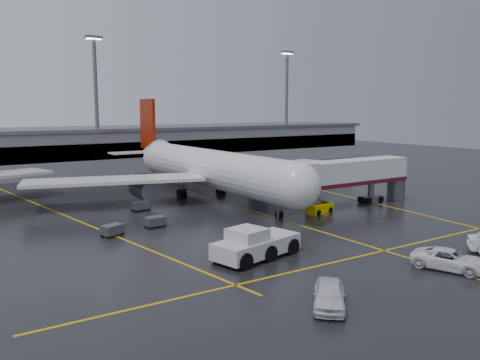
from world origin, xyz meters
TOP-DOWN VIEW (x-y plane):
  - ground at (0.00, 0.00)m, footprint 220.00×220.00m
  - apron_line_centre at (0.00, 0.00)m, footprint 0.25×90.00m
  - apron_line_stop at (0.00, -22.00)m, footprint 60.00×0.25m
  - apron_line_left at (-20.00, 10.00)m, footprint 9.99×69.35m
  - apron_line_right at (18.00, 10.00)m, footprint 7.57×69.64m
  - terminal at (0.00, 47.93)m, footprint 122.00×19.00m
  - light_mast_mid at (-5.00, 42.00)m, footprint 3.00×1.20m
  - light_mast_right at (40.00, 42.00)m, footprint 3.00×1.20m
  - main_airliner at (0.00, 9.70)m, footprint 48.80×45.60m
  - jet_bridge at (11.87, -6.00)m, footprint 19.90×3.40m
  - pushback_tractor at (-10.77, -17.57)m, footprint 8.40×4.90m
  - belt_loader at (5.97, -7.10)m, footprint 3.87×2.34m
  - service_van_a at (0.19, -28.27)m, footprint 4.51×6.31m
  - service_van_d at (-12.71, -28.49)m, footprint 4.71×4.84m
  - baggage_cart_a at (-13.25, -2.84)m, footprint 2.10×1.47m
  - baggage_cart_b at (-18.23, -3.90)m, footprint 2.34×1.94m
  - baggage_cart_c at (-11.27, 5.96)m, footprint 2.15×1.55m

SIDE VIEW (x-z plane):
  - ground at x=0.00m, z-range 0.00..0.00m
  - apron_line_centre at x=0.00m, z-range 0.00..0.02m
  - apron_line_stop at x=0.00m, z-range 0.00..0.02m
  - apron_line_left at x=-20.00m, z-range 0.00..0.02m
  - apron_line_right at x=18.00m, z-range 0.00..0.02m
  - belt_loader at x=5.97m, z-range -0.58..1.72m
  - baggage_cart_a at x=-13.25m, z-range 0.07..1.19m
  - baggage_cart_b at x=-18.23m, z-range 0.07..1.19m
  - baggage_cart_c at x=-11.27m, z-range 0.07..1.19m
  - service_van_a at x=0.19m, z-range 0.00..1.60m
  - service_van_d at x=-12.71m, z-range 0.00..1.64m
  - pushback_tractor at x=-10.77m, z-range -0.29..2.53m
  - jet_bridge at x=11.87m, z-range 0.91..6.96m
  - main_airliner at x=0.00m, z-range -2.84..11.26m
  - terminal at x=0.00m, z-range 0.02..8.62m
  - light_mast_mid at x=-5.00m, z-range 1.75..27.20m
  - light_mast_right at x=40.00m, z-range 1.75..27.20m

